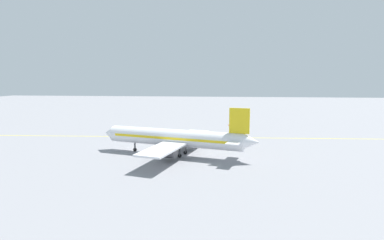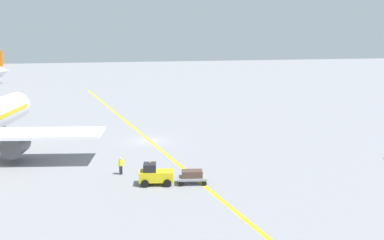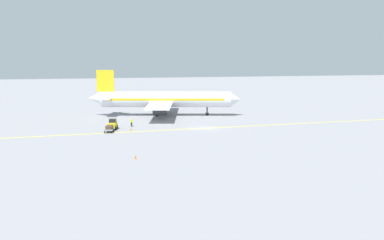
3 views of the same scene
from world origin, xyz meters
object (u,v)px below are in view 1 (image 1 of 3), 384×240
at_px(traffic_cone_mid_apron, 223,138).
at_px(baggage_cart_trailing, 237,136).
at_px(airplane_at_gate, 176,138).
at_px(traffic_cone_near_nose, 229,125).
at_px(baggage_tug_white, 235,137).
at_px(ground_crew_worker, 220,139).

bearing_deg(traffic_cone_mid_apron, baggage_cart_trailing, -77.78).
height_order(airplane_at_gate, traffic_cone_mid_apron, airplane_at_gate).
height_order(traffic_cone_near_nose, traffic_cone_mid_apron, same).
bearing_deg(baggage_cart_trailing, airplane_at_gate, 145.86).
xyz_separation_m(baggage_cart_trailing, traffic_cone_mid_apron, (-0.87, 4.00, -0.49)).
xyz_separation_m(baggage_tug_white, ground_crew_worker, (-2.51, 3.90, 0.01)).
bearing_deg(traffic_cone_mid_apron, traffic_cone_near_nose, -4.41).
height_order(baggage_tug_white, ground_crew_worker, baggage_tug_white).
bearing_deg(traffic_cone_mid_apron, baggage_tug_white, -125.84).
xyz_separation_m(ground_crew_worker, traffic_cone_near_nose, (28.18, -2.45, -0.63)).
bearing_deg(baggage_tug_white, baggage_cart_trailing, -13.34).
bearing_deg(traffic_cone_mid_apron, airplane_at_gate, 153.31).
height_order(ground_crew_worker, traffic_cone_mid_apron, ground_crew_worker).
xyz_separation_m(baggage_cart_trailing, traffic_cone_near_nose, (22.46, 2.20, -0.49)).
distance_m(baggage_tug_white, ground_crew_worker, 4.64).
height_order(baggage_tug_white, traffic_cone_near_nose, baggage_tug_white).
xyz_separation_m(baggage_tug_white, traffic_cone_near_nose, (25.67, 1.44, -0.63)).
bearing_deg(baggage_tug_white, airplane_at_gate, 142.74).
height_order(airplane_at_gate, ground_crew_worker, airplane_at_gate).
bearing_deg(airplane_at_gate, traffic_cone_mid_apron, -26.69).
xyz_separation_m(baggage_tug_white, baggage_cart_trailing, (3.21, -0.76, -0.14)).
bearing_deg(ground_crew_worker, baggage_tug_white, -57.23).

